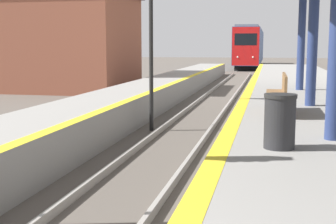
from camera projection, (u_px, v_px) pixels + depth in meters
The scene contains 5 objects.
train at pixel (250, 47), 56.58m from camera, with size 2.68×23.57×4.59m.
signal_mid at pixel (151, 15), 13.47m from camera, with size 0.36×0.31×4.90m.
trash_bin at pixel (280, 121), 7.18m from camera, with size 0.50×0.50×0.85m.
bench at pixel (279, 92), 10.91m from camera, with size 0.44×1.99×0.92m.
station_building at pixel (56, 41), 26.75m from camera, with size 8.77×6.80×5.57m.
Camera 1 is at (2.35, -1.37, 2.51)m, focal length 50.00 mm.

